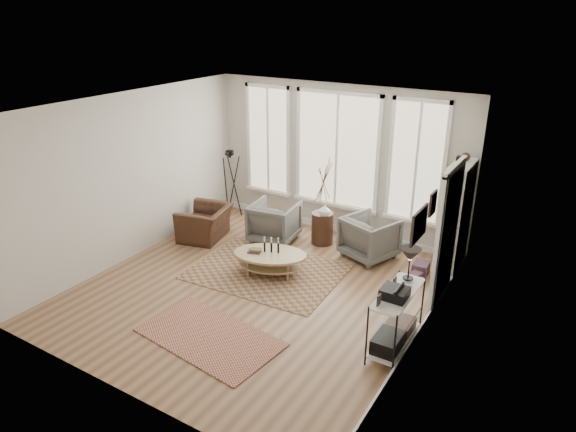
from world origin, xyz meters
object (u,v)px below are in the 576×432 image
Objects in this scene: low_shelf at (396,314)px; armchair_left at (274,222)px; bookcase at (456,219)px; side_table at (323,202)px; coffee_table at (270,258)px; armchair_right at (370,237)px; accent_chair at (205,223)px.

low_shelf is 3.73m from armchair_left.
bookcase is 1.20× the size of side_table.
armchair_right reaches higher than coffee_table.
armchair_right is (1.18, 1.45, 0.08)m from coffee_table.
bookcase reaches higher than side_table.
armchair_left is (-3.20, -0.53, -0.57)m from bookcase.
side_table is 1.78× the size of accent_chair.
low_shelf is at bearing -18.35° from coffee_table.
accent_chair is at bearing -154.72° from side_table.
coffee_table is at bearing 161.65° from low_shelf.
armchair_left reaches higher than armchair_right.
accent_chair is at bearing 162.12° from low_shelf.
bookcase is 1.58× the size of low_shelf.
armchair_right is (-1.32, 2.28, -0.13)m from low_shelf.
armchair_left is 1.35m from accent_chair.
accent_chair is at bearing -165.86° from bookcase.
accent_chair is (-2.04, -0.97, -0.51)m from side_table.
bookcase is 2.44× the size of armchair_right.
coffee_table is at bearing 59.31° from accent_chair.
bookcase reaches higher than armchair_left.
low_shelf is at bearing -91.28° from bookcase.
side_table is (0.83, 0.38, 0.44)m from armchair_left.
armchair_left is at bearing 29.55° from armchair_right.
coffee_table is 1.67× the size of armchair_left.
coffee_table is at bearing -146.52° from bookcase.
armchair_left is at bearing 119.06° from coffee_table.
bookcase is 2.14× the size of accent_chair.
side_table is at bearing 83.26° from coffee_table.
bookcase reaches higher than coffee_table.
side_table reaches higher than armchair_left.
bookcase reaches higher than accent_chair.
armchair_left is (-3.15, 1.99, -0.13)m from low_shelf.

